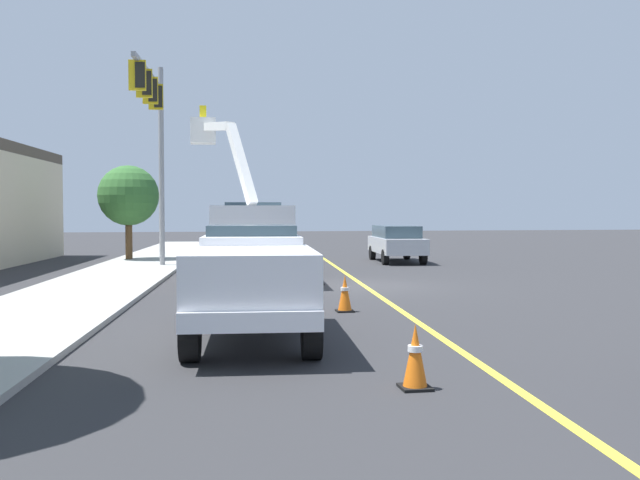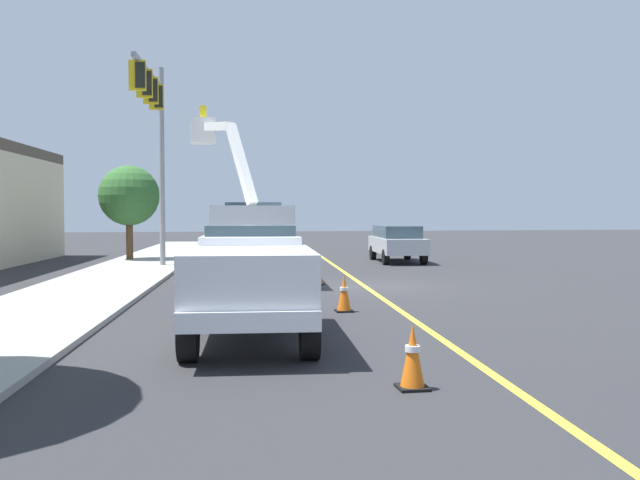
{
  "view_description": "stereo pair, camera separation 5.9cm",
  "coord_description": "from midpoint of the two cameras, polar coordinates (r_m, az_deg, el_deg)",
  "views": [
    {
      "loc": [
        -20.7,
        4.94,
        2.33
      ],
      "look_at": [
        1.35,
        1.18,
        1.4
      ],
      "focal_mm": 38.03,
      "sensor_mm": 36.0,
      "label": 1
    },
    {
      "loc": [
        -20.71,
        4.88,
        2.33
      ],
      "look_at": [
        1.35,
        1.18,
        1.4
      ],
      "focal_mm": 38.03,
      "sensor_mm": 36.0,
      "label": 2
    }
  ],
  "objects": [
    {
      "name": "street_tree_right",
      "position": [
        32.93,
        -15.87,
        3.59
      ],
      "size": [
        2.81,
        2.81,
        4.5
      ],
      "color": "brown",
      "rests_on": "ground"
    },
    {
      "name": "lane_centre_stripe",
      "position": [
        21.41,
        3.65,
        -3.86
      ],
      "size": [
        49.88,
        3.79,
        0.01
      ],
      "primitive_type": "cube",
      "rotation": [
        0.0,
        0.0,
        -0.07
      ],
      "color": "yellow",
      "rests_on": "ground"
    },
    {
      "name": "service_pickup_truck",
      "position": [
        12.45,
        -5.91,
        -3.21
      ],
      "size": [
        5.74,
        2.51,
        2.06
      ],
      "color": "white",
      "rests_on": "ground"
    },
    {
      "name": "sidewalk_far_side",
      "position": [
        21.69,
        -18.53,
        -3.75
      ],
      "size": [
        60.1,
        7.95,
        0.12
      ],
      "primitive_type": "cube",
      "rotation": [
        0.0,
        0.0,
        -0.07
      ],
      "color": "#9E9E99",
      "rests_on": "ground"
    },
    {
      "name": "traffic_cone_trailing",
      "position": [
        27.52,
        -1.12,
        -1.58
      ],
      "size": [
        0.4,
        0.4,
        0.87
      ],
      "color": "black",
      "rests_on": "ground"
    },
    {
      "name": "passing_minivan",
      "position": [
        31.7,
        6.39,
        -0.09
      ],
      "size": [
        4.93,
        2.24,
        1.69
      ],
      "color": "silver",
      "rests_on": "ground"
    },
    {
      "name": "utility_bucket_truck",
      "position": [
        23.65,
        -5.81,
        0.58
      ],
      "size": [
        8.36,
        3.67,
        6.16
      ],
      "color": "white",
      "rests_on": "ground"
    },
    {
      "name": "traffic_signal_mast",
      "position": [
        27.11,
        -13.86,
        9.88
      ],
      "size": [
        6.44,
        0.87,
        8.29
      ],
      "color": "gray",
      "rests_on": "ground"
    },
    {
      "name": "traffic_cone_mid_rear",
      "position": [
        21.64,
        -0.28,
        -2.68
      ],
      "size": [
        0.4,
        0.4,
        0.85
      ],
      "color": "black",
      "rests_on": "ground"
    },
    {
      "name": "traffic_cone_mid_front",
      "position": [
        15.84,
        2.0,
        -4.53
      ],
      "size": [
        0.4,
        0.4,
        0.86
      ],
      "color": "black",
      "rests_on": "ground"
    },
    {
      "name": "traffic_cone_leading",
      "position": [
        9.11,
        7.83,
        -9.7
      ],
      "size": [
        0.4,
        0.4,
        0.87
      ],
      "color": "black",
      "rests_on": "ground"
    },
    {
      "name": "ground",
      "position": [
        21.41,
        3.65,
        -3.87
      ],
      "size": [
        120.0,
        120.0,
        0.0
      ],
      "primitive_type": "plane",
      "color": "#2D2D30"
    }
  ]
}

